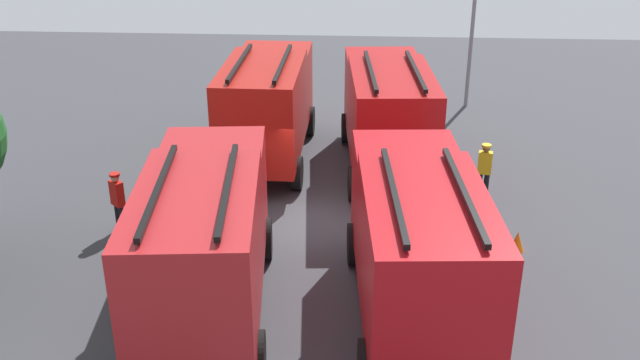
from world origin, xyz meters
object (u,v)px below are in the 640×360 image
firefighter_1 (484,168)px  firefighter_3 (271,88)px  fire_truck_0 (417,240)px  traffic_cone_0 (517,241)px  fire_truck_2 (205,235)px  fire_truck_3 (267,102)px  firefighter_0 (232,185)px  lamppost (474,11)px  firefighter_2 (118,199)px  traffic_cone_1 (211,135)px  fire_truck_1 (388,111)px

firefighter_1 → firefighter_3: size_ratio=0.97×
fire_truck_0 → traffic_cone_0: (3.42, -3.03, -1.87)m
fire_truck_2 → firefighter_1: 10.00m
fire_truck_3 → firefighter_0: fire_truck_3 is taller
fire_truck_0 → firefighter_3: 15.29m
fire_truck_2 → firefighter_3: fire_truck_2 is taller
fire_truck_2 → lamppost: (15.74, -7.87, 1.88)m
firefighter_1 → firefighter_2: (-2.85, 10.63, 0.02)m
fire_truck_2 → lamppost: size_ratio=1.07×
traffic_cone_1 → lamppost: lamppost is taller
fire_truck_0 → fire_truck_3: bearing=21.8°
firefighter_1 → firefighter_3: firefighter_3 is taller
firefighter_1 → fire_truck_2: bearing=-37.2°
firefighter_1 → lamppost: 9.48m
firefighter_3 → traffic_cone_0: bearing=177.9°
fire_truck_3 → traffic_cone_1: (1.61, 2.38, -1.85)m
fire_truck_2 → firefighter_2: (3.92, 3.36, -1.13)m
fire_truck_3 → lamppost: (6.42, -7.65, 1.88)m
fire_truck_1 → lamppost: (7.07, -3.59, 1.88)m
fire_truck_1 → firefighter_1: bearing=-126.5°
firefighter_1 → firefighter_2: size_ratio=0.99×
fire_truck_1 → fire_truck_2: 9.66m
fire_truck_1 → fire_truck_3: bearing=76.7°
traffic_cone_0 → traffic_cone_1: size_ratio=0.96×
fire_truck_1 → firefighter_0: 5.92m
fire_truck_0 → firefighter_3: (14.40, 5.02, -1.12)m
fire_truck_1 → firefighter_3: 7.48m
fire_truck_3 → traffic_cone_0: 9.69m
firefighter_0 → lamppost: 13.75m
firefighter_0 → firefighter_1: size_ratio=0.96×
fire_truck_0 → firefighter_0: fire_truck_0 is taller
traffic_cone_1 → traffic_cone_0: bearing=-127.0°
firefighter_1 → traffic_cone_0: bearing=17.8°
firefighter_2 → firefighter_3: 10.96m
fire_truck_3 → firefighter_1: 7.57m
traffic_cone_1 → firefighter_2: bearing=170.2°
firefighter_0 → fire_truck_1: bearing=121.7°
fire_truck_0 → firefighter_1: size_ratio=4.13×
fire_truck_3 → firefighter_1: fire_truck_3 is taller
traffic_cone_1 → fire_truck_0: bearing=-147.8°
fire_truck_2 → fire_truck_3: same height
fire_truck_0 → traffic_cone_0: bearing=-45.5°
fire_truck_3 → lamppost: 10.16m
fire_truck_0 → fire_truck_1: 8.62m
lamppost → firefighter_3: bearing=98.9°
firefighter_0 → firefighter_3: size_ratio=0.94×
firefighter_2 → lamppost: lamppost is taller
firefighter_0 → firefighter_2: bearing=-73.4°
traffic_cone_0 → firefighter_1: bearing=8.0°
fire_truck_2 → traffic_cone_0: bearing=-71.2°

